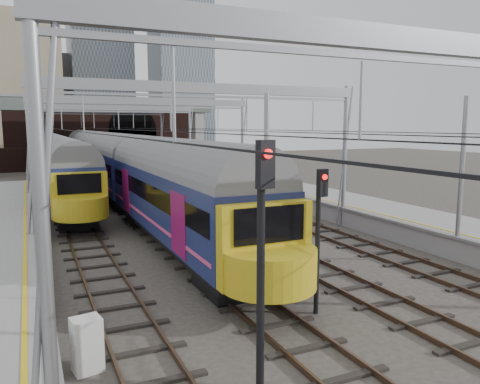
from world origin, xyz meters
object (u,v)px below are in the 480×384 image
train_main (99,157)px  signal_near_left (262,239)px  relay_cabinet (87,345)px  signal_near_centre (319,223)px  train_second (53,158)px

train_main → signal_near_left: size_ratio=12.98×
relay_cabinet → signal_near_left: bearing=-45.3°
train_main → signal_near_centre: bearing=-87.5°
signal_near_centre → train_main: bearing=83.3°
train_second → signal_near_centre: train_second is taller
signal_near_left → relay_cabinet: size_ratio=4.17×
train_second → relay_cabinet: size_ratio=38.60×
signal_near_centre → relay_cabinet: size_ratio=3.43×
signal_near_left → signal_near_centre: (3.47, 2.99, -0.53)m
signal_near_centre → signal_near_left: bearing=-148.4°
signal_near_centre → relay_cabinet: bearing=175.9°
train_second → signal_near_left: bearing=-87.2°
train_second → relay_cabinet: 39.73m
train_second → signal_near_centre: size_ratio=11.26×
signal_near_centre → train_second: bearing=89.0°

